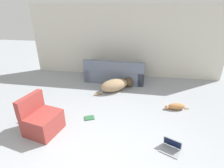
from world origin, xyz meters
name	(u,v)px	position (x,y,z in m)	size (l,w,h in m)	color
ground_plane	(96,167)	(0.00, 0.00, 0.00)	(20.00, 20.00, 0.00)	#999EA3
wall_back	(124,42)	(0.00, 4.27, 1.26)	(6.89, 0.06, 2.52)	beige
couch	(115,73)	(-0.24, 3.67, 0.27)	(2.07, 0.91, 0.79)	slate
dog	(116,85)	(-0.07, 2.91, 0.18)	(1.18, 1.06, 0.37)	#A38460
cat	(176,106)	(1.60, 2.06, 0.08)	(0.63, 0.26, 0.16)	#BC7A47
laptop_open	(171,146)	(1.29, 0.61, 0.07)	(0.42, 0.39, 0.22)	gray
book_green	(89,118)	(-0.49, 1.30, 0.01)	(0.27, 0.24, 0.02)	#2D663D
book_cream	(22,122)	(-1.97, 0.87, 0.01)	(0.21, 0.19, 0.02)	beige
side_chair	(42,120)	(-1.33, 0.70, 0.28)	(0.75, 0.76, 0.81)	#993833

